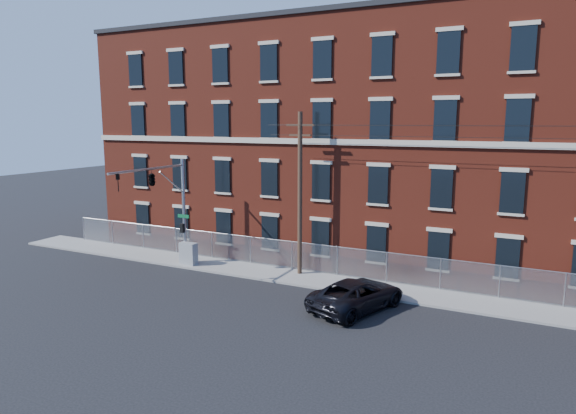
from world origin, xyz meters
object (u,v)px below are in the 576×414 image
(traffic_signal_mast, at_px, (160,189))
(utility_pole_near, at_px, (300,191))
(pickup_truck, at_px, (357,294))
(utility_cabinet, at_px, (188,254))

(traffic_signal_mast, distance_m, utility_pole_near, 8.70)
(pickup_truck, relative_size, utility_cabinet, 3.88)
(traffic_signal_mast, height_order, utility_pole_near, utility_pole_near)
(utility_pole_near, height_order, utility_cabinet, utility_pole_near)
(pickup_truck, distance_m, utility_cabinet, 12.89)
(pickup_truck, bearing_deg, utility_pole_near, -18.06)
(utility_cabinet, bearing_deg, traffic_signal_mast, -100.40)
(utility_pole_near, bearing_deg, traffic_signal_mast, -156.86)
(utility_pole_near, relative_size, utility_cabinet, 6.86)
(traffic_signal_mast, xyz_separation_m, utility_pole_near, (8.00, 3.42, -0.05))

